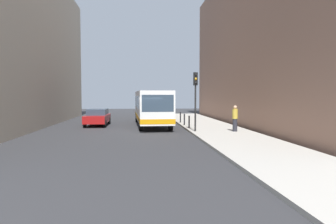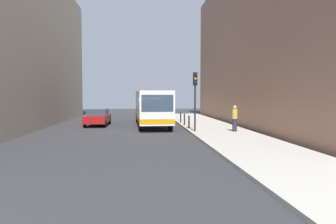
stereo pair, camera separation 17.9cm
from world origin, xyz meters
name	(u,v)px [view 1 (the left image)]	position (x,y,z in m)	size (l,w,h in m)	color
ground_plane	(144,131)	(0.00, 0.00, 0.00)	(80.00, 80.00, 0.00)	#2D2D30
sidewalk	(216,130)	(5.40, 0.00, 0.07)	(4.40, 40.00, 0.15)	#ADA89E
building_left	(2,42)	(-11.50, 4.00, 7.02)	(7.00, 32.00, 14.04)	#B2A38C
building_right	(273,43)	(11.50, 4.00, 7.32)	(7.00, 32.00, 14.64)	#936B56
bus	(151,106)	(0.72, 4.50, 1.73)	(2.96, 11.11, 3.00)	white
car_beside_bus	(98,117)	(-3.98, 4.81, 0.78)	(1.95, 4.44, 1.48)	maroon
traffic_light	(195,90)	(3.55, -1.47, 3.01)	(0.28, 0.33, 4.10)	black
bollard_near	(189,122)	(3.45, 0.63, 0.62)	(0.11, 0.11, 0.95)	black
bollard_mid	(184,119)	(3.45, 3.14, 0.62)	(0.11, 0.11, 0.95)	black
bollard_far	(180,117)	(3.45, 5.65, 0.62)	(0.11, 0.11, 0.95)	black
pedestrian_near_signal	(235,118)	(6.28, -1.83, 1.06)	(0.38, 0.38, 1.81)	#26262D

